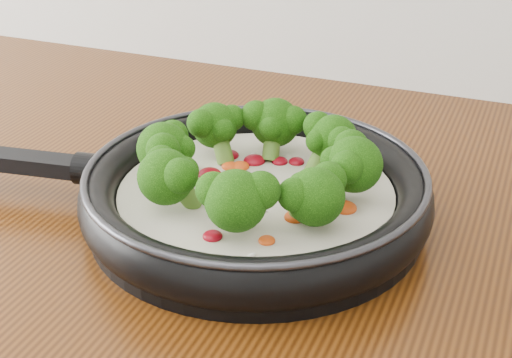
% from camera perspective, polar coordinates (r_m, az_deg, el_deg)
% --- Properties ---
extents(skillet, '(0.59, 0.41, 0.11)m').
position_cam_1_polar(skillet, '(0.77, -0.21, -0.75)').
color(skillet, black).
rests_on(skillet, counter).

